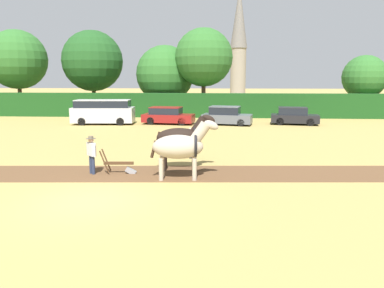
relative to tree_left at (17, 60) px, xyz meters
name	(u,v)px	position (x,y,z in m)	size (l,w,h in m)	color
ground_plane	(90,201)	(18.14, -29.72, -5.93)	(240.00, 240.00, 0.00)	#A88E4C
plowed_furrow_strip	(72,173)	(16.19, -26.23, -5.92)	(30.20, 2.76, 0.01)	brown
hedgerow	(176,105)	(18.14, -3.36, -4.72)	(67.74, 1.39, 2.40)	#194719
tree_left	(17,60)	(0.00, 0.00, 0.00)	(6.54, 6.54, 9.21)	brown
tree_center_left	(92,61)	(8.39, 0.49, -0.16)	(6.70, 6.70, 9.13)	#4C3823
tree_center	(165,74)	(16.54, 0.34, -1.62)	(6.32, 6.32, 7.48)	#4C3823
tree_center_right	(204,58)	(20.86, -1.40, 0.09)	(6.04, 6.04, 9.06)	brown
tree_right	(364,77)	(37.42, -1.16, -1.93)	(4.47, 4.47, 6.25)	#423323
church_spire	(239,40)	(26.25, 31.57, 4.94)	(3.20, 3.20, 20.76)	gray
draft_horse_lead_left	(181,146)	(20.88, -26.72, -4.60)	(2.78, 1.15, 2.45)	#B2A38E
draft_horse_lead_right	(182,138)	(20.77, -25.12, -4.51)	(2.73, 1.03, 2.51)	black
plow	(122,166)	(18.29, -26.09, -5.61)	(1.52, 0.49, 1.13)	#4C331E
farmer_at_plow	(92,152)	(17.06, -26.23, -4.99)	(0.48, 0.47, 1.62)	#28334C
farmer_beside_team	(191,141)	(20.99, -22.83, -5.03)	(0.22, 0.64, 1.57)	#38332D
parked_van	(103,112)	(12.50, -9.64, -4.85)	(5.36, 2.37, 2.10)	#BCBCC1
parked_car_left	(168,116)	(18.04, -9.20, -5.21)	(4.60, 2.35, 1.48)	maroon
parked_car_center_left	(226,116)	(23.12, -9.35, -5.17)	(4.42, 2.58, 1.58)	#565B66
parked_car_center	(294,116)	(28.92, -8.77, -5.21)	(4.19, 2.34, 1.48)	black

